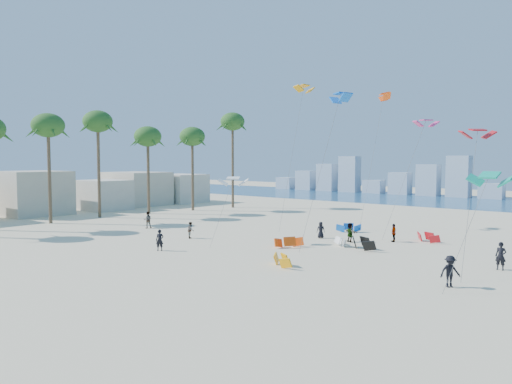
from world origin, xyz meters
The scene contains 10 objects.
ground centered at (0.00, 0.00, 0.00)m, with size 220.00×220.00×0.00m, color beige.
ocean centered at (0.00, 72.00, 0.01)m, with size 220.00×220.00×0.00m, color navy.
kitesurfer_near centered at (0.70, 6.26, 0.89)m, with size 0.65×0.42×1.77m, color black.
kitesurfer_mid centered at (-2.10, 12.28, 0.79)m, with size 0.77×0.60×1.58m, color gray.
kitesurfers_far centered at (11.43, 16.27, 0.90)m, with size 35.98×14.13×1.93m.
grounded_kites centered at (11.58, 18.14, 0.42)m, with size 11.71×19.78×0.95m.
flying_kites centered at (12.33, 22.13, 11.65)m, with size 30.45×26.99×16.47m.
palm_row centered at (-22.30, 16.16, 11.52)m, with size 8.41×44.80×14.99m.
beachfront_buildings centered at (-33.69, 20.82, 2.67)m, with size 11.50×43.00×6.00m.
distant_skyline centered at (-1.19, 82.00, 3.09)m, with size 85.00×3.00×8.40m.
Camera 1 is at (32.28, -19.06, 7.56)m, focal length 33.81 mm.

